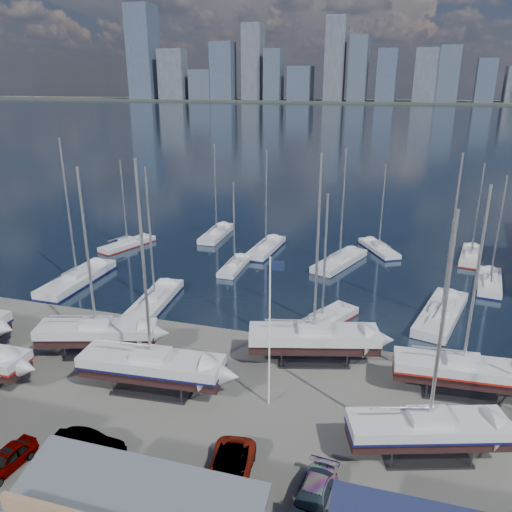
% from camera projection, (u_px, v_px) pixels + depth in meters
% --- Properties ---
extents(ground, '(1400.00, 1400.00, 0.00)m').
position_uv_depth(ground, '(231.00, 395.00, 37.89)').
color(ground, '#605E59').
rests_on(ground, ground).
extents(water, '(1400.00, 600.00, 0.40)m').
position_uv_depth(water, '(389.00, 119.00, 318.71)').
color(water, '#192A3B').
rests_on(water, ground).
extents(far_shore, '(1400.00, 80.00, 2.20)m').
position_uv_depth(far_shore, '(399.00, 102.00, 553.78)').
color(far_shore, '#2D332D').
rests_on(far_shore, ground).
extents(skyline, '(639.14, 43.80, 107.69)m').
position_uv_depth(skyline, '(394.00, 66.00, 537.67)').
color(skyline, '#475166').
rests_on(skyline, far_shore).
extents(sailboat_cradle_2, '(10.41, 5.56, 16.34)m').
position_uv_depth(sailboat_cradle_2, '(97.00, 332.00, 42.90)').
color(sailboat_cradle_2, '#2D2D33').
rests_on(sailboat_cradle_2, ground).
extents(sailboat_cradle_3, '(11.26, 3.86, 17.75)m').
position_uv_depth(sailboat_cradle_3, '(152.00, 365.00, 37.77)').
color(sailboat_cradle_3, '#2D2D33').
rests_on(sailboat_cradle_3, ground).
extents(sailboat_cradle_4, '(11.23, 5.74, 17.54)m').
position_uv_depth(sailboat_cradle_4, '(314.00, 338.00, 41.80)').
color(sailboat_cradle_4, '#2D2D33').
rests_on(sailboat_cradle_4, ground).
extents(sailboat_cradle_5, '(10.35, 5.71, 16.12)m').
position_uv_depth(sailboat_cradle_5, '(428.00, 429.00, 30.98)').
color(sailboat_cradle_5, '#2D2D33').
rests_on(sailboat_cradle_5, ground).
extents(sailboat_cradle_6, '(10.13, 3.34, 16.14)m').
position_uv_depth(sailboat_cradle_6, '(462.00, 371.00, 37.25)').
color(sailboat_cradle_6, '#2D2D33').
rests_on(sailboat_cradle_6, ground).
extents(sailboat_moored_0, '(3.31, 11.78, 17.60)m').
position_uv_depth(sailboat_moored_0, '(78.00, 281.00, 58.69)').
color(sailboat_moored_0, black).
rests_on(sailboat_moored_0, water).
extents(sailboat_moored_1, '(5.22, 9.07, 13.09)m').
position_uv_depth(sailboat_moored_1, '(128.00, 245.00, 71.69)').
color(sailboat_moored_1, black).
rests_on(sailboat_moored_1, water).
extents(sailboat_moored_2, '(2.98, 9.79, 14.68)m').
position_uv_depth(sailboat_moored_2, '(217.00, 235.00, 76.38)').
color(sailboat_moored_2, black).
rests_on(sailboat_moored_2, water).
extents(sailboat_moored_3, '(3.76, 10.51, 15.40)m').
position_uv_depth(sailboat_moored_3, '(155.00, 302.00, 53.11)').
color(sailboat_moored_3, black).
rests_on(sailboat_moored_3, water).
extents(sailboat_moored_4, '(2.19, 7.71, 11.62)m').
position_uv_depth(sailboat_moored_4, '(235.00, 266.00, 63.26)').
color(sailboat_moored_4, black).
rests_on(sailboat_moored_4, water).
extents(sailboat_moored_5, '(3.49, 10.07, 14.78)m').
position_uv_depth(sailboat_moored_5, '(266.00, 249.00, 69.86)').
color(sailboat_moored_5, black).
rests_on(sailboat_moored_5, water).
extents(sailboat_moored_6, '(6.52, 9.31, 13.71)m').
position_uv_depth(sailboat_moored_6, '(322.00, 323.00, 48.49)').
color(sailboat_moored_6, black).
rests_on(sailboat_moored_6, water).
extents(sailboat_moored_7, '(6.33, 10.75, 15.68)m').
position_uv_depth(sailboat_moored_7, '(340.00, 263.00, 64.66)').
color(sailboat_moored_7, black).
rests_on(sailboat_moored_7, water).
extents(sailboat_moored_8, '(6.32, 8.60, 12.77)m').
position_uv_depth(sailboat_moored_8, '(379.00, 249.00, 69.77)').
color(sailboat_moored_8, black).
rests_on(sailboat_moored_8, water).
extents(sailboat_moored_9, '(6.00, 11.86, 17.25)m').
position_uv_depth(sailboat_moored_9, '(441.00, 316.00, 49.89)').
color(sailboat_moored_9, black).
rests_on(sailboat_moored_9, water).
extents(sailboat_moored_10, '(3.72, 9.31, 13.53)m').
position_uv_depth(sailboat_moored_10, '(489.00, 283.00, 58.04)').
color(sailboat_moored_10, black).
rests_on(sailboat_moored_10, water).
extents(sailboat_moored_11, '(3.90, 9.21, 13.35)m').
position_uv_depth(sailboat_moored_11, '(471.00, 257.00, 66.91)').
color(sailboat_moored_11, black).
rests_on(sailboat_moored_11, water).
extents(car_a, '(1.94, 4.12, 1.36)m').
position_uv_depth(car_a, '(7.00, 459.00, 30.44)').
color(car_a, gray).
rests_on(car_a, ground).
extents(car_b, '(4.87, 1.98, 1.57)m').
position_uv_depth(car_b, '(86.00, 446.00, 31.38)').
color(car_b, gray).
rests_on(car_b, ground).
extents(car_c, '(3.23, 5.79, 1.53)m').
position_uv_depth(car_c, '(229.00, 470.00, 29.45)').
color(car_c, gray).
rests_on(car_c, ground).
extents(car_d, '(2.61, 5.33, 1.49)m').
position_uv_depth(car_d, '(313.00, 499.00, 27.46)').
color(car_d, gray).
rests_on(car_d, ground).
extents(flagpole, '(1.02, 0.12, 11.51)m').
position_uv_depth(flagpole, '(271.00, 323.00, 34.64)').
color(flagpole, white).
rests_on(flagpole, ground).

